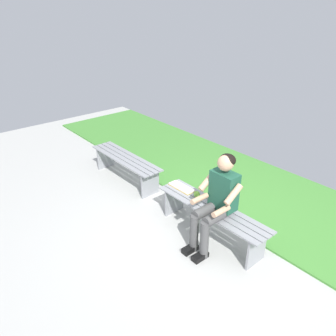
{
  "coord_description": "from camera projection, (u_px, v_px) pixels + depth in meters",
  "views": [
    {
      "loc": [
        -2.39,
        2.77,
        2.85
      ],
      "look_at": [
        0.71,
        0.15,
        0.8
      ],
      "focal_mm": 35.18,
      "sensor_mm": 36.0,
      "label": 1
    }
  ],
  "objects": [
    {
      "name": "ground_plane",
      "position": [
        108.0,
        230.0,
        4.64
      ],
      "size": [
        10.0,
        7.0,
        0.04
      ],
      "primitive_type": "cube",
      "color": "#B2B2AD"
    },
    {
      "name": "grass_strip",
      "position": [
        222.0,
        176.0,
        6.01
      ],
      "size": [
        9.0,
        2.11,
        0.03
      ],
      "primitive_type": "cube",
      "color": "#478C38",
      "rests_on": "ground"
    },
    {
      "name": "bench_near",
      "position": [
        211.0,
        214.0,
        4.36
      ],
      "size": [
        1.71,
        0.41,
        0.45
      ],
      "rotation": [
        0.0,
        0.0,
        0.01
      ],
      "color": "gray",
      "rests_on": "ground"
    },
    {
      "name": "bench_far",
      "position": [
        126.0,
        163.0,
        5.75
      ],
      "size": [
        1.62,
        0.41,
        0.45
      ],
      "rotation": [
        0.0,
        0.0,
        0.01
      ],
      "color": "gray",
      "rests_on": "ground"
    },
    {
      "name": "person_seated",
      "position": [
        217.0,
        199.0,
        4.03
      ],
      "size": [
        0.5,
        0.69,
        1.25
      ],
      "color": "#1E513D",
      "rests_on": "ground"
    },
    {
      "name": "apple",
      "position": [
        197.0,
        194.0,
        4.51
      ],
      "size": [
        0.09,
        0.09,
        0.09
      ],
      "primitive_type": "sphere",
      "color": "#72B738",
      "rests_on": "bench_near"
    },
    {
      "name": "book_open",
      "position": [
        181.0,
        187.0,
        4.75
      ],
      "size": [
        0.41,
        0.16,
        0.02
      ],
      "rotation": [
        0.0,
        0.0,
        0.01
      ],
      "color": "white",
      "rests_on": "bench_near"
    }
  ]
}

